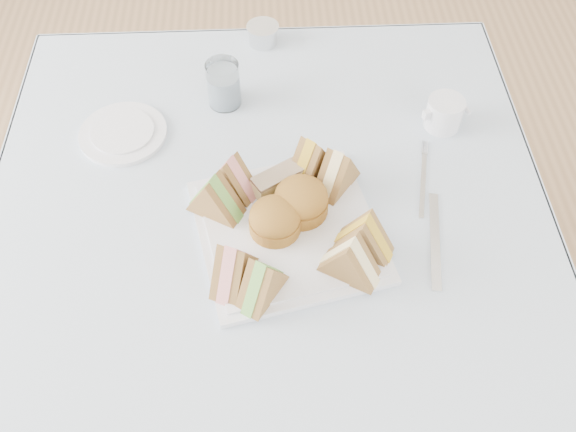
{
  "coord_description": "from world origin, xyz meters",
  "views": [
    {
      "loc": [
        0.01,
        -0.72,
        1.66
      ],
      "look_at": [
        0.03,
        -0.07,
        0.8
      ],
      "focal_mm": 40.0,
      "sensor_mm": 36.0,
      "label": 1
    }
  ],
  "objects_px": {
    "serving_plate": "(288,231)",
    "water_glass": "(224,84)",
    "table": "(272,305)",
    "creamer_jug": "(444,113)"
  },
  "relations": [
    {
      "from": "serving_plate",
      "to": "water_glass",
      "type": "distance_m",
      "value": 0.36
    },
    {
      "from": "serving_plate",
      "to": "water_glass",
      "type": "height_order",
      "value": "water_glass"
    },
    {
      "from": "table",
      "to": "creamer_jug",
      "type": "relative_size",
      "value": 12.45
    },
    {
      "from": "serving_plate",
      "to": "creamer_jug",
      "type": "relative_size",
      "value": 4.19
    },
    {
      "from": "table",
      "to": "serving_plate",
      "type": "height_order",
      "value": "serving_plate"
    },
    {
      "from": "serving_plate",
      "to": "water_glass",
      "type": "relative_size",
      "value": 3.1
    },
    {
      "from": "creamer_jug",
      "to": "table",
      "type": "bearing_deg",
      "value": -173.65
    },
    {
      "from": "water_glass",
      "to": "table",
      "type": "bearing_deg",
      "value": -73.33
    },
    {
      "from": "table",
      "to": "water_glass",
      "type": "distance_m",
      "value": 0.51
    },
    {
      "from": "water_glass",
      "to": "creamer_jug",
      "type": "xyz_separation_m",
      "value": [
        0.43,
        -0.09,
        -0.02
      ]
    }
  ]
}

